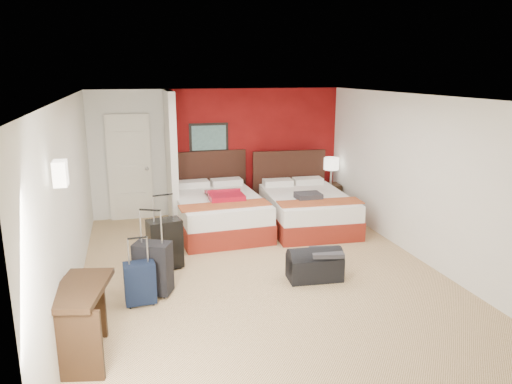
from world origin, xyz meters
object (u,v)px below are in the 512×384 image
object	(u,v)px
bed_left	(218,213)
bed_right	(307,210)
duffel_bag	(315,266)
suitcase_black	(165,245)
suitcase_charcoal	(153,270)
desk	(83,322)
red_suitcase_open	(225,195)
table_lamp	(331,171)
suitcase_navy	(140,285)
nightstand	(330,197)

from	to	relation	value
bed_left	bed_right	world-z (taller)	bed_left
bed_left	duffel_bag	world-z (taller)	bed_left
suitcase_black	bed_left	bearing A→B (deg)	42.57
bed_left	suitcase_charcoal	xyz separation A→B (m)	(-1.29, -2.35, 0.02)
bed_left	desk	xyz separation A→B (m)	(-2.05, -3.63, 0.07)
red_suitcase_open	table_lamp	bearing A→B (deg)	19.44
bed_right	duffel_bag	xyz separation A→B (m)	(-0.74, -2.26, -0.12)
bed_right	suitcase_charcoal	distance (m)	3.64
suitcase_charcoal	desk	size ratio (longest dim) A/B	0.72
bed_left	suitcase_navy	size ratio (longest dim) A/B	4.11
bed_left	suitcase_charcoal	distance (m)	2.68
bed_right	nightstand	size ratio (longest dim) A/B	3.78
red_suitcase_open	bed_left	bearing A→B (deg)	134.65
bed_left	suitcase_navy	bearing A→B (deg)	-122.11
desk	duffel_bag	bearing A→B (deg)	33.90
bed_right	suitcase_navy	world-z (taller)	bed_right
table_lamp	suitcase_charcoal	xyz separation A→B (m)	(-3.81, -3.12, -0.49)
bed_left	red_suitcase_open	size ratio (longest dim) A/B	2.60
red_suitcase_open	table_lamp	world-z (taller)	table_lamp
bed_left	bed_right	size ratio (longest dim) A/B	1.04
nightstand	suitcase_navy	size ratio (longest dim) A/B	1.05
suitcase_navy	desk	bearing A→B (deg)	-123.99
table_lamp	desk	world-z (taller)	table_lamp
bed_right	nightstand	xyz separation A→B (m)	(0.88, 0.96, -0.04)
suitcase_navy	suitcase_charcoal	bearing A→B (deg)	50.15
suitcase_black	duffel_bag	size ratio (longest dim) A/B	0.97
suitcase_navy	desk	size ratio (longest dim) A/B	0.56
suitcase_black	duffel_bag	world-z (taller)	suitcase_black
bed_right	duffel_bag	size ratio (longest dim) A/B	2.78
table_lamp	suitcase_charcoal	distance (m)	4.95
red_suitcase_open	suitcase_charcoal	world-z (taller)	red_suitcase_open
bed_left	bed_right	bearing A→B (deg)	-9.14
bed_left	table_lamp	bearing A→B (deg)	14.34
bed_left	duffel_bag	bearing A→B (deg)	-72.39
bed_left	table_lamp	size ratio (longest dim) A/B	3.82
desk	red_suitcase_open	bearing A→B (deg)	70.68
red_suitcase_open	suitcase_navy	xyz separation A→B (m)	(-1.57, -2.50, -0.43)
suitcase_charcoal	desk	distance (m)	1.50
bed_left	table_lamp	distance (m)	2.68
suitcase_charcoal	suitcase_navy	xyz separation A→B (m)	(-0.18, -0.25, -0.08)
bed_left	red_suitcase_open	world-z (taller)	red_suitcase_open
bed_right	desk	bearing A→B (deg)	-133.67
suitcase_navy	table_lamp	bearing A→B (deg)	35.69
desk	suitcase_charcoal	bearing A→B (deg)	71.34
suitcase_black	duffel_bag	bearing A→B (deg)	-37.22
suitcase_navy	bed_right	bearing A→B (deg)	33.29
red_suitcase_open	nightstand	world-z (taller)	red_suitcase_open
nightstand	suitcase_charcoal	size ratio (longest dim) A/B	0.81
suitcase_charcoal	suitcase_black	bearing A→B (deg)	99.70
duffel_bag	table_lamp	bearing A→B (deg)	67.55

